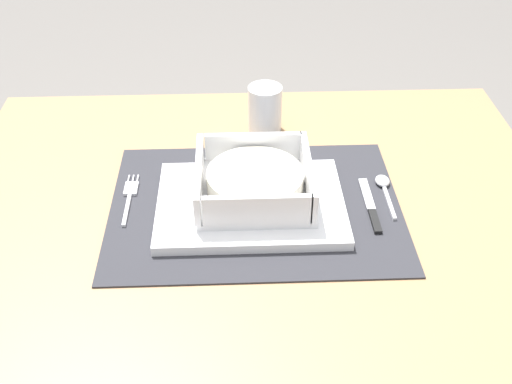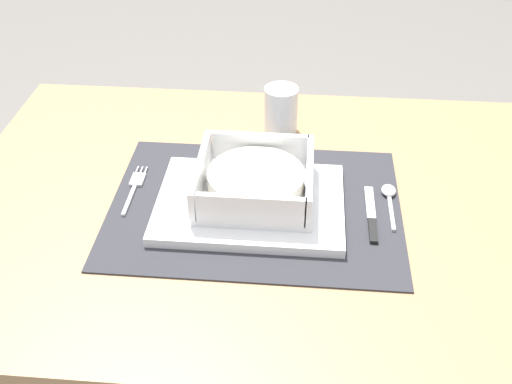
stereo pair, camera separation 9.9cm
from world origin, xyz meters
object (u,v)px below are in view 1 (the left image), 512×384
drinking_glass (265,111)px  fork (130,195)px  dining_table (255,243)px  porridge_bowl (254,182)px  butter_knife (371,209)px  spoon (384,185)px

drinking_glass → fork: bearing=-138.3°
dining_table → porridge_bowl: bearing=-103.8°
butter_knife → drinking_glass: bearing=122.8°
dining_table → butter_knife: 0.22m
porridge_bowl → spoon: size_ratio=1.59×
dining_table → fork: fork is taller
porridge_bowl → fork: porridge_bowl is taller
fork → porridge_bowl: bearing=-10.0°
fork → drinking_glass: size_ratio=1.51×
butter_knife → fork: bearing=174.0°
spoon → butter_knife: size_ratio=0.84×
spoon → butter_knife: 0.07m
dining_table → drinking_glass: bearing=82.9°
fork → drinking_glass: drinking_glass is taller
spoon → dining_table: bearing=-174.3°
fork → spoon: size_ratio=1.18×
porridge_bowl → drinking_glass: size_ratio=2.03×
spoon → butter_knife: (-0.03, -0.06, -0.00)m
butter_knife → porridge_bowl: bearing=172.3°
dining_table → spoon: spoon is taller
dining_table → porridge_bowl: (-0.00, -0.01, 0.14)m
spoon → drinking_glass: 0.28m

